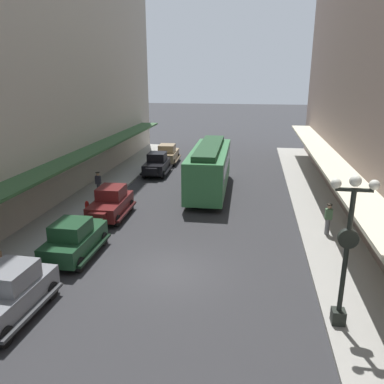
% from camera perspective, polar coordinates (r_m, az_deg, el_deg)
% --- Properties ---
extents(ground_plane, '(200.00, 200.00, 0.00)m').
position_cam_1_polar(ground_plane, '(17.07, -3.26, -11.68)').
color(ground_plane, '#2D2D30').
extents(sidewalk_left, '(3.00, 60.00, 0.15)m').
position_cam_1_polar(sidewalk_left, '(19.90, -25.14, -8.78)').
color(sidewalk_left, '#99968E').
rests_on(sidewalk_left, ground).
extents(sidewalk_right, '(3.00, 60.00, 0.15)m').
position_cam_1_polar(sidewalk_right, '(17.23, 22.57, -12.51)').
color(sidewalk_right, '#99968E').
rests_on(sidewalk_right, ground).
extents(parked_car_0, '(2.24, 4.30, 1.84)m').
position_cam_1_polar(parked_car_0, '(23.29, -11.97, -1.49)').
color(parked_car_0, '#591919').
rests_on(parked_car_0, ground).
extents(parked_car_1, '(2.29, 4.31, 1.84)m').
position_cam_1_polar(parked_car_1, '(32.88, -5.24, 4.22)').
color(parked_car_1, black).
rests_on(parked_car_1, ground).
extents(parked_car_2, '(2.15, 4.26, 1.84)m').
position_cam_1_polar(parked_car_2, '(18.71, -17.06, -6.56)').
color(parked_car_2, '#193D23').
rests_on(parked_car_2, ground).
extents(parked_car_3, '(2.25, 4.30, 1.84)m').
position_cam_1_polar(parked_car_3, '(15.17, -25.65, -13.36)').
color(parked_car_3, slate).
rests_on(parked_car_3, ground).
extents(parked_car_4, '(2.31, 4.32, 1.84)m').
position_cam_1_polar(parked_car_4, '(37.05, -3.65, 5.71)').
color(parked_car_4, '#997F5B').
rests_on(parked_car_4, ground).
extents(streetcar, '(2.70, 9.65, 3.46)m').
position_cam_1_polar(streetcar, '(27.58, 2.61, 3.83)').
color(streetcar, '#33723F').
rests_on(streetcar, ground).
extents(lamp_post_with_clock, '(1.42, 0.44, 5.16)m').
position_cam_1_polar(lamp_post_with_clock, '(13.24, 22.00, -7.45)').
color(lamp_post_with_clock, black).
rests_on(lamp_post_with_clock, sidewalk_right).
extents(fire_hydrant, '(0.24, 0.24, 0.82)m').
position_cam_1_polar(fire_hydrant, '(23.90, -15.27, -2.22)').
color(fire_hydrant, '#B21E19').
rests_on(fire_hydrant, sidewalk_left).
extents(pedestrian_1, '(0.36, 0.28, 1.67)m').
position_cam_1_polar(pedestrian_1, '(27.17, -13.71, 1.21)').
color(pedestrian_1, '#2D2D33').
rests_on(pedestrian_1, sidewalk_left).
extents(pedestrian_3, '(0.36, 0.28, 1.67)m').
position_cam_1_polar(pedestrian_3, '(21.22, 19.52, -3.77)').
color(pedestrian_3, slate).
rests_on(pedestrian_3, sidewalk_right).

